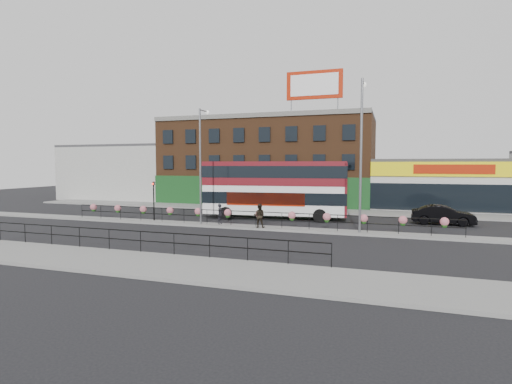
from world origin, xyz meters
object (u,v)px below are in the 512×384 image
(double_decker_bus, at_px, (275,184))
(car, at_px, (443,215))
(pedestrian_b, at_px, (259,216))
(lamp_column_east, at_px, (361,142))
(pedestrian_a, at_px, (220,214))
(lamp_column_west, at_px, (202,156))

(double_decker_bus, height_order, car, double_decker_bus)
(pedestrian_b, xyz_separation_m, lamp_column_east, (7.10, 0.46, 5.27))
(pedestrian_b, bearing_deg, car, -159.26)
(pedestrian_a, bearing_deg, lamp_column_east, -80.02)
(lamp_column_east, bearing_deg, lamp_column_west, 179.74)
(double_decker_bus, relative_size, car, 2.67)
(double_decker_bus, bearing_deg, car, 4.10)
(car, distance_m, pedestrian_b, 14.71)
(pedestrian_a, bearing_deg, pedestrian_b, -90.09)
(pedestrian_a, height_order, lamp_column_west, lamp_column_west)
(pedestrian_a, relative_size, lamp_column_east, 0.15)
(double_decker_bus, height_order, pedestrian_b, double_decker_bus)
(lamp_column_west, relative_size, lamp_column_east, 0.86)
(double_decker_bus, relative_size, pedestrian_a, 8.09)
(double_decker_bus, bearing_deg, pedestrian_b, -85.19)
(lamp_column_east, bearing_deg, car, 47.34)
(car, bearing_deg, pedestrian_b, 119.55)
(pedestrian_b, xyz_separation_m, lamp_column_west, (-4.87, 0.51, 4.40))
(lamp_column_west, bearing_deg, pedestrian_b, -5.99)
(double_decker_bus, xyz_separation_m, pedestrian_a, (-2.91, -5.22, -2.15))
(double_decker_bus, height_order, lamp_column_east, lamp_column_east)
(double_decker_bus, distance_m, lamp_column_east, 9.88)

